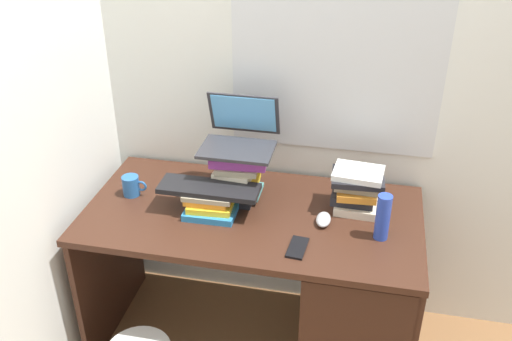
# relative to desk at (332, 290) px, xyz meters

# --- Properties ---
(ground_plane) EXTENTS (6.00, 6.00, 0.00)m
(ground_plane) POSITION_rel_desk_xyz_m (-0.36, 0.03, -0.41)
(ground_plane) COLOR brown
(wall_back) EXTENTS (6.00, 0.06, 2.60)m
(wall_back) POSITION_rel_desk_xyz_m (-0.36, 0.43, 0.89)
(wall_back) COLOR silver
(wall_back) RESTS_ON ground
(wall_left) EXTENTS (0.05, 6.00, 2.60)m
(wall_left) POSITION_rel_desk_xyz_m (-1.15, 0.03, 0.89)
(wall_left) COLOR silver
(wall_left) RESTS_ON ground
(desk) EXTENTS (1.42, 0.72, 0.75)m
(desk) POSITION_rel_desk_xyz_m (0.00, 0.00, 0.00)
(desk) COLOR #381E14
(desk) RESTS_ON ground
(book_stack_tall) EXTENTS (0.25, 0.19, 0.23)m
(book_stack_tall) POSITION_rel_desk_xyz_m (-0.45, 0.13, 0.46)
(book_stack_tall) COLOR black
(book_stack_tall) RESTS_ON desk
(book_stack_keyboard_riser) EXTENTS (0.22, 0.19, 0.10)m
(book_stack_keyboard_riser) POSITION_rel_desk_xyz_m (-0.53, -0.00, 0.39)
(book_stack_keyboard_riser) COLOR #2672B2
(book_stack_keyboard_riser) RESTS_ON desk
(book_stack_side) EXTENTS (0.22, 0.19, 0.19)m
(book_stack_side) POSITION_rel_desk_xyz_m (0.06, 0.15, 0.44)
(book_stack_side) COLOR beige
(book_stack_side) RESTS_ON desk
(laptop) EXTENTS (0.31, 0.28, 0.21)m
(laptop) POSITION_rel_desk_xyz_m (-0.45, 0.19, 0.62)
(laptop) COLOR #2D2D33
(laptop) RESTS_ON book_stack_tall
(keyboard) EXTENTS (0.42, 0.14, 0.02)m
(keyboard) POSITION_rel_desk_xyz_m (-0.54, -0.00, 0.45)
(keyboard) COLOR black
(keyboard) RESTS_ON book_stack_keyboard_riser
(computer_mouse) EXTENTS (0.06, 0.10, 0.04)m
(computer_mouse) POSITION_rel_desk_xyz_m (-0.06, 0.01, 0.36)
(computer_mouse) COLOR #A5A8AD
(computer_mouse) RESTS_ON desk
(mug) EXTENTS (0.11, 0.07, 0.09)m
(mug) POSITION_rel_desk_xyz_m (-0.91, 0.06, 0.39)
(mug) COLOR #265999
(mug) RESTS_ON desk
(water_bottle) EXTENTS (0.06, 0.06, 0.19)m
(water_bottle) POSITION_rel_desk_xyz_m (0.17, -0.04, 0.44)
(water_bottle) COLOR #263FA5
(water_bottle) RESTS_ON desk
(cell_phone) EXTENTS (0.08, 0.14, 0.01)m
(cell_phone) POSITION_rel_desk_xyz_m (-0.14, -0.18, 0.35)
(cell_phone) COLOR black
(cell_phone) RESTS_ON desk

